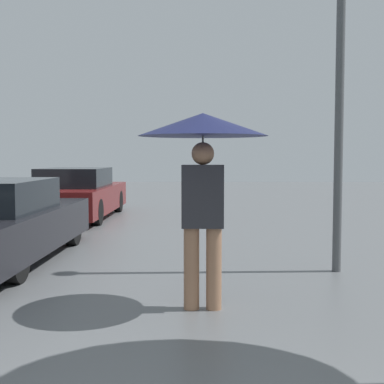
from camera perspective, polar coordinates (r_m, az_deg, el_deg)
pedestrian at (r=5.25m, az=1.16°, el=4.87°), size 1.28×1.28×1.95m
parked_car_farthest at (r=13.44m, az=-12.16°, el=-0.27°), size 1.72×4.56×1.24m
street_lamp at (r=7.44m, az=15.59°, el=16.48°), size 0.29×0.29×5.17m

